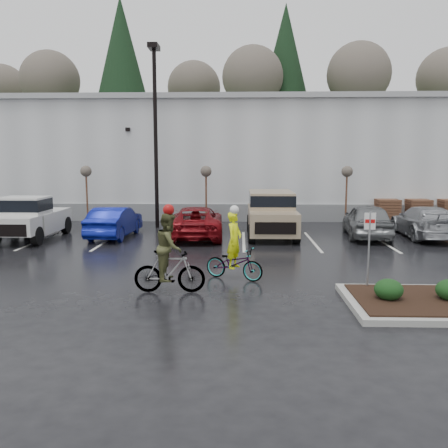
{
  "coord_description": "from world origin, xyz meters",
  "views": [
    {
      "loc": [
        0.33,
        -12.44,
        3.63
      ],
      "look_at": [
        -0.23,
        4.14,
        1.3
      ],
      "focal_mm": 38.0,
      "sensor_mm": 36.0,
      "label": 1
    }
  ],
  "objects_px": {
    "suv_tan": "(272,214)",
    "cyclist_olive": "(169,261)",
    "pallet_stack_a": "(387,211)",
    "cyclist_hivis": "(234,257)",
    "pallet_stack_b": "(418,211)",
    "sapling_west": "(86,174)",
    "pickup_white": "(33,217)",
    "car_blue": "(115,222)",
    "car_grey": "(367,220)",
    "car_red": "(196,222)",
    "fire_lane_sign": "(369,241)",
    "sapling_east": "(347,175)",
    "sapling_mid": "(206,175)",
    "car_far_silver": "(425,222)",
    "lamppost": "(155,117)"
  },
  "relations": [
    {
      "from": "suv_tan",
      "to": "cyclist_olive",
      "type": "relative_size",
      "value": 2.12
    },
    {
      "from": "pallet_stack_a",
      "to": "cyclist_hivis",
      "type": "xyz_separation_m",
      "value": [
        -8.33,
        -12.54,
        0.02
      ]
    },
    {
      "from": "pallet_stack_a",
      "to": "pallet_stack_b",
      "type": "relative_size",
      "value": 1.0
    },
    {
      "from": "pallet_stack_b",
      "to": "cyclist_hivis",
      "type": "relative_size",
      "value": 0.6
    },
    {
      "from": "sapling_west",
      "to": "pickup_white",
      "type": "xyz_separation_m",
      "value": [
        -0.99,
        -4.54,
        -1.75
      ]
    },
    {
      "from": "car_blue",
      "to": "car_grey",
      "type": "height_order",
      "value": "car_grey"
    },
    {
      "from": "car_blue",
      "to": "car_red",
      "type": "distance_m",
      "value": 3.75
    },
    {
      "from": "car_grey",
      "to": "pickup_white",
      "type": "bearing_deg",
      "value": 8.82
    },
    {
      "from": "fire_lane_sign",
      "to": "sapling_west",
      "type": "bearing_deg",
      "value": 132.67
    },
    {
      "from": "sapling_east",
      "to": "pickup_white",
      "type": "bearing_deg",
      "value": -163.15
    },
    {
      "from": "fire_lane_sign",
      "to": "pickup_white",
      "type": "bearing_deg",
      "value": 147.15
    },
    {
      "from": "cyclist_hivis",
      "to": "cyclist_olive",
      "type": "relative_size",
      "value": 0.93
    },
    {
      "from": "sapling_mid",
      "to": "cyclist_olive",
      "type": "relative_size",
      "value": 1.33
    },
    {
      "from": "sapling_east",
      "to": "cyclist_hivis",
      "type": "bearing_deg",
      "value": -116.82
    },
    {
      "from": "car_grey",
      "to": "cyclist_olive",
      "type": "distance_m",
      "value": 12.02
    },
    {
      "from": "car_grey",
      "to": "sapling_east",
      "type": "bearing_deg",
      "value": -81.85
    },
    {
      "from": "pickup_white",
      "to": "car_far_silver",
      "type": "height_order",
      "value": "pickup_white"
    },
    {
      "from": "car_red",
      "to": "cyclist_olive",
      "type": "xyz_separation_m",
      "value": [
        0.11,
        -8.94,
        0.16
      ]
    },
    {
      "from": "lamppost",
      "to": "car_red",
      "type": "height_order",
      "value": "lamppost"
    },
    {
      "from": "lamppost",
      "to": "car_red",
      "type": "distance_m",
      "value": 6.29
    },
    {
      "from": "cyclist_olive",
      "to": "car_red",
      "type": "bearing_deg",
      "value": -0.12
    },
    {
      "from": "cyclist_hivis",
      "to": "sapling_east",
      "type": "bearing_deg",
      "value": -2.65
    },
    {
      "from": "sapling_mid",
      "to": "car_red",
      "type": "height_order",
      "value": "sapling_mid"
    },
    {
      "from": "suv_tan",
      "to": "sapling_east",
      "type": "bearing_deg",
      "value": 40.63
    },
    {
      "from": "car_blue",
      "to": "lamppost",
      "type": "bearing_deg",
      "value": -111.92
    },
    {
      "from": "sapling_mid",
      "to": "car_red",
      "type": "xyz_separation_m",
      "value": [
        -0.17,
        -4.07,
        -2.02
      ]
    },
    {
      "from": "car_blue",
      "to": "cyclist_olive",
      "type": "relative_size",
      "value": 1.78
    },
    {
      "from": "pallet_stack_a",
      "to": "car_blue",
      "type": "height_order",
      "value": "car_blue"
    },
    {
      "from": "lamppost",
      "to": "car_far_silver",
      "type": "bearing_deg",
      "value": -11.89
    },
    {
      "from": "pickup_white",
      "to": "fire_lane_sign",
      "type": "bearing_deg",
      "value": -32.85
    },
    {
      "from": "pallet_stack_b",
      "to": "lamppost",
      "type": "bearing_deg",
      "value": -171.98
    },
    {
      "from": "sapling_east",
      "to": "pickup_white",
      "type": "distance_m",
      "value": 15.76
    },
    {
      "from": "suv_tan",
      "to": "cyclist_hivis",
      "type": "distance_m",
      "value": 8.1
    },
    {
      "from": "sapling_mid",
      "to": "car_grey",
      "type": "bearing_deg",
      "value": -26.34
    },
    {
      "from": "lamppost",
      "to": "cyclist_hivis",
      "type": "height_order",
      "value": "lamppost"
    },
    {
      "from": "sapling_east",
      "to": "cyclist_hivis",
      "type": "xyz_separation_m",
      "value": [
        -5.83,
        -11.54,
        -2.03
      ]
    },
    {
      "from": "sapling_mid",
      "to": "suv_tan",
      "type": "bearing_deg",
      "value": -47.64
    },
    {
      "from": "fire_lane_sign",
      "to": "suv_tan",
      "type": "relative_size",
      "value": 0.43
    },
    {
      "from": "suv_tan",
      "to": "pallet_stack_a",
      "type": "bearing_deg",
      "value": 34.5
    },
    {
      "from": "lamppost",
      "to": "sapling_mid",
      "type": "xyz_separation_m",
      "value": [
        2.5,
        1.0,
        -2.96
      ]
    },
    {
      "from": "car_far_silver",
      "to": "cyclist_olive",
      "type": "relative_size",
      "value": 2.07
    },
    {
      "from": "pickup_white",
      "to": "car_red",
      "type": "distance_m",
      "value": 7.34
    },
    {
      "from": "car_red",
      "to": "fire_lane_sign",
      "type": "bearing_deg",
      "value": 119.49
    },
    {
      "from": "sapling_east",
      "to": "cyclist_hivis",
      "type": "distance_m",
      "value": 13.09
    },
    {
      "from": "sapling_west",
      "to": "sapling_east",
      "type": "xyz_separation_m",
      "value": [
        14.0,
        0.0,
        0.0
      ]
    },
    {
      "from": "car_grey",
      "to": "cyclist_olive",
      "type": "bearing_deg",
      "value": 56.09
    },
    {
      "from": "car_red",
      "to": "cyclist_olive",
      "type": "distance_m",
      "value": 8.95
    },
    {
      "from": "car_far_silver",
      "to": "car_blue",
      "type": "bearing_deg",
      "value": 3.88
    },
    {
      "from": "sapling_west",
      "to": "car_grey",
      "type": "bearing_deg",
      "value": -14.98
    },
    {
      "from": "sapling_west",
      "to": "pallet_stack_b",
      "type": "distance_m",
      "value": 18.34
    }
  ]
}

